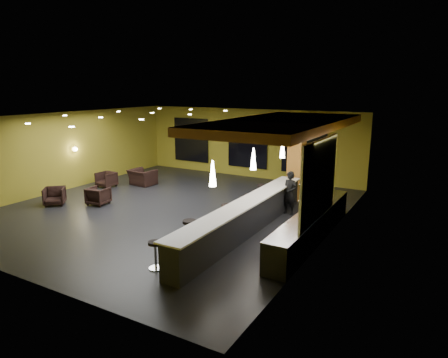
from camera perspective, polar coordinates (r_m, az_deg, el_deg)
The scene contains 34 objects.
floor at distance 15.61m, azimuth -7.32°, elevation -4.36°, with size 12.00×13.00×0.10m, color black.
ceiling at distance 14.94m, azimuth -7.73°, elevation 8.92°, with size 12.00×13.00×0.10m, color black.
wall_back at distance 20.70m, azimuth 3.51°, elevation 5.14°, with size 12.00×0.10×3.50m, color olive.
wall_front at distance 10.86m, azimuth -28.86°, elevation -3.83°, with size 12.00×0.10×3.50m, color olive.
wall_left at distance 19.40m, azimuth -21.96°, elevation 3.68°, with size 0.10×13.00×3.50m, color olive.
wall_right at distance 12.55m, azimuth 15.10°, elevation -0.53°, with size 0.10×13.00×3.50m, color olive.
wood_soffit at distance 13.85m, azimuth 8.31°, elevation 7.80°, with size 3.60×8.00×0.28m, color brown.
window_left at distance 22.36m, azimuth -4.72°, elevation 5.59°, with size 2.20×0.06×2.40m, color black.
window_center at distance 20.60m, azimuth 3.38°, elevation 4.97°, with size 2.20×0.06×2.40m, color black.
window_right at distance 19.47m, azimuth 11.33°, elevation 4.26°, with size 2.20×0.06×2.40m, color black.
tile_backsplash at distance 11.57m, azimuth 13.47°, elevation -0.29°, with size 0.06×3.20×2.40m, color white.
bar_counter at distance 12.79m, azimuth 3.10°, elevation -5.65°, with size 0.60×8.00×1.00m, color black.
bar_top at distance 12.63m, azimuth 3.13°, elevation -3.40°, with size 0.78×8.10×0.05m, color white.
prep_counter at distance 12.56m, azimuth 12.38°, elevation -6.65°, with size 0.70×6.00×0.86m, color black.
prep_top at distance 12.41m, azimuth 12.48°, elevation -4.67°, with size 0.72×6.00×0.03m, color silver.
wall_shelf_lower at distance 11.52m, azimuth 12.41°, elevation -2.35°, with size 0.30×1.50×0.03m, color silver.
wall_shelf_upper at distance 11.41m, azimuth 12.52°, elevation -0.17°, with size 0.30×1.50×0.03m, color silver.
column at distance 16.61m, azimuth 10.32°, elevation 2.98°, with size 0.60×0.60×3.50m, color #A86C25.
wall_sconce at distance 19.57m, azimuth -20.52°, elevation 4.02°, with size 0.22×0.22×0.22m, color #FFE5B2.
pendant_0 at distance 10.60m, azimuth -1.64°, elevation 0.80°, with size 0.20×0.20×0.70m, color white.
pendant_1 at distance 12.76m, azimuth 4.22°, elevation 2.88°, with size 0.20×0.20×0.70m, color white.
pendant_2 at distance 15.03m, azimuth 8.35°, elevation 4.32°, with size 0.20×0.20×0.70m, color white.
staff_a at distance 14.78m, azimuth 9.35°, elevation -1.99°, with size 0.59×0.38×1.60m, color black.
staff_b at distance 15.12m, azimuth 13.68°, elevation -1.93°, with size 0.76×0.59×1.57m, color black.
staff_c at distance 14.79m, azimuth 12.98°, elevation -2.29°, with size 0.75×0.49×1.53m, color black.
armchair_a at distance 17.22m, azimuth -23.05°, elevation -2.26°, with size 0.76×0.78×0.71m, color black.
armchair_b at distance 16.67m, azimuth -17.51°, elevation -2.31°, with size 0.75×0.77×0.70m, color black.
armchair_c at distance 19.46m, azimuth -16.45°, elevation -0.07°, with size 0.76×0.78×0.71m, color black.
armchair_d at distance 19.45m, azimuth -11.57°, elevation 0.25°, with size 1.14×1.00×0.74m, color black.
bar_stool_0 at distance 10.55m, azimuth -9.78°, elevation -10.15°, with size 0.38×0.38×0.75m.
bar_stool_1 at distance 11.74m, azimuth -4.93°, elevation -7.28°, with size 0.42×0.42×0.83m.
bar_stool_2 at distance 13.22m, azimuth 0.48°, elevation -4.89°, with size 0.42×0.42×0.82m.
bar_stool_3 at distance 14.48m, azimuth 3.42°, elevation -3.43°, with size 0.39×0.39×0.77m.
bar_stool_4 at distance 15.99m, azimuth 5.44°, elevation -1.82°, with size 0.40×0.40×0.79m.
Camera 1 is at (9.05, -11.84, 4.61)m, focal length 32.00 mm.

